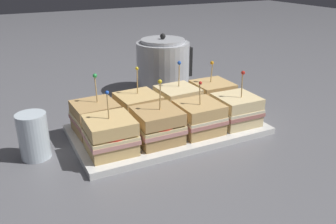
{
  "coord_description": "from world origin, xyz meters",
  "views": [
    {
      "loc": [
        -0.41,
        -0.81,
        0.44
      ],
      "look_at": [
        0.0,
        0.0,
        0.06
      ],
      "focal_mm": 38.0,
      "sensor_mm": 36.0,
      "label": 1
    }
  ],
  "objects_px": {
    "sandwich_front_far_right": "(236,110)",
    "sandwich_back_center_left": "(138,109)",
    "sandwich_front_center_left": "(157,126)",
    "sandwich_back_far_left": "(95,117)",
    "drinking_glass": "(34,136)",
    "serving_platter": "(168,130)",
    "sandwich_front_center_right": "(199,117)",
    "sandwich_front_far_left": "(110,135)",
    "kettle_steel": "(163,66)",
    "sandwich_back_far_right": "(212,96)",
    "sandwich_back_center_right": "(178,101)"
  },
  "relations": [
    {
      "from": "sandwich_front_far_left",
      "to": "sandwich_back_center_left",
      "type": "bearing_deg",
      "value": 45.44
    },
    {
      "from": "sandwich_front_far_left",
      "to": "sandwich_back_center_right",
      "type": "height_order",
      "value": "sandwich_back_center_right"
    },
    {
      "from": "sandwich_front_far_left",
      "to": "sandwich_front_center_right",
      "type": "relative_size",
      "value": 1.07
    },
    {
      "from": "sandwich_front_center_left",
      "to": "sandwich_back_far_left",
      "type": "height_order",
      "value": "sandwich_front_center_left"
    },
    {
      "from": "sandwich_front_far_right",
      "to": "sandwich_back_center_right",
      "type": "xyz_separation_m",
      "value": [
        -0.12,
        0.13,
        0.0
      ]
    },
    {
      "from": "sandwich_front_center_left",
      "to": "sandwich_front_far_right",
      "type": "distance_m",
      "value": 0.25
    },
    {
      "from": "serving_platter",
      "to": "sandwich_front_far_right",
      "type": "distance_m",
      "value": 0.2
    },
    {
      "from": "sandwich_front_far_left",
      "to": "sandwich_back_far_right",
      "type": "distance_m",
      "value": 0.39
    },
    {
      "from": "sandwich_front_center_left",
      "to": "kettle_steel",
      "type": "bearing_deg",
      "value": 62.18
    },
    {
      "from": "sandwich_front_center_right",
      "to": "kettle_steel",
      "type": "xyz_separation_m",
      "value": [
        0.08,
        0.39,
        0.04
      ]
    },
    {
      "from": "sandwich_front_far_right",
      "to": "drinking_glass",
      "type": "height_order",
      "value": "sandwich_front_far_right"
    },
    {
      "from": "serving_platter",
      "to": "drinking_glass",
      "type": "distance_m",
      "value": 0.36
    },
    {
      "from": "sandwich_front_center_right",
      "to": "sandwich_front_far_right",
      "type": "height_order",
      "value": "sandwich_front_far_right"
    },
    {
      "from": "sandwich_back_center_left",
      "to": "drinking_glass",
      "type": "bearing_deg",
      "value": -171.98
    },
    {
      "from": "sandwich_front_far_right",
      "to": "sandwich_back_far_left",
      "type": "relative_size",
      "value": 0.98
    },
    {
      "from": "sandwich_front_far_left",
      "to": "sandwich_front_center_left",
      "type": "bearing_deg",
      "value": -0.16
    },
    {
      "from": "sandwich_front_far_left",
      "to": "kettle_steel",
      "type": "bearing_deg",
      "value": 49.68
    },
    {
      "from": "sandwich_front_center_right",
      "to": "kettle_steel",
      "type": "height_order",
      "value": "kettle_steel"
    },
    {
      "from": "sandwich_front_center_right",
      "to": "sandwich_back_far_left",
      "type": "xyz_separation_m",
      "value": [
        -0.25,
        0.13,
        0.0
      ]
    },
    {
      "from": "sandwich_back_far_left",
      "to": "drinking_glass",
      "type": "bearing_deg",
      "value": -165.52
    },
    {
      "from": "sandwich_back_far_right",
      "to": "sandwich_back_center_left",
      "type": "bearing_deg",
      "value": -179.94
    },
    {
      "from": "sandwich_front_center_left",
      "to": "sandwich_back_center_left",
      "type": "bearing_deg",
      "value": 90.79
    },
    {
      "from": "sandwich_back_center_right",
      "to": "drinking_glass",
      "type": "height_order",
      "value": "sandwich_back_center_right"
    },
    {
      "from": "sandwich_front_center_right",
      "to": "sandwich_back_far_left",
      "type": "bearing_deg",
      "value": 153.22
    },
    {
      "from": "sandwich_back_far_left",
      "to": "drinking_glass",
      "type": "relative_size",
      "value": 1.39
    },
    {
      "from": "sandwich_front_far_left",
      "to": "sandwich_front_center_left",
      "type": "distance_m",
      "value": 0.13
    },
    {
      "from": "serving_platter",
      "to": "sandwich_front_center_left",
      "type": "relative_size",
      "value": 3.2
    },
    {
      "from": "sandwich_front_far_left",
      "to": "kettle_steel",
      "type": "height_order",
      "value": "kettle_steel"
    },
    {
      "from": "sandwich_back_center_left",
      "to": "kettle_steel",
      "type": "bearing_deg",
      "value": 51.89
    },
    {
      "from": "serving_platter",
      "to": "sandwich_back_far_right",
      "type": "distance_m",
      "value": 0.2
    },
    {
      "from": "serving_platter",
      "to": "sandwich_front_far_left",
      "type": "bearing_deg",
      "value": -161.38
    },
    {
      "from": "sandwich_back_center_left",
      "to": "drinking_glass",
      "type": "xyz_separation_m",
      "value": [
        -0.29,
        -0.04,
        -0.0
      ]
    },
    {
      "from": "sandwich_front_far_right",
      "to": "kettle_steel",
      "type": "distance_m",
      "value": 0.39
    },
    {
      "from": "sandwich_front_far_right",
      "to": "sandwich_back_center_left",
      "type": "bearing_deg",
      "value": 153.37
    },
    {
      "from": "serving_platter",
      "to": "sandwich_back_far_left",
      "type": "height_order",
      "value": "sandwich_back_far_left"
    },
    {
      "from": "sandwich_front_far_left",
      "to": "sandwich_front_center_right",
      "type": "height_order",
      "value": "sandwich_front_far_left"
    },
    {
      "from": "sandwich_front_far_right",
      "to": "sandwich_back_center_left",
      "type": "xyz_separation_m",
      "value": [
        -0.25,
        0.13,
        0.0
      ]
    },
    {
      "from": "sandwich_front_far_left",
      "to": "drinking_glass",
      "type": "height_order",
      "value": "sandwich_front_far_left"
    },
    {
      "from": "sandwich_back_center_left",
      "to": "sandwich_back_center_right",
      "type": "relative_size",
      "value": 1.0
    },
    {
      "from": "serving_platter",
      "to": "sandwich_front_center_right",
      "type": "height_order",
      "value": "sandwich_front_center_right"
    },
    {
      "from": "serving_platter",
      "to": "sandwich_back_center_right",
      "type": "relative_size",
      "value": 3.24
    },
    {
      "from": "sandwich_back_center_right",
      "to": "serving_platter",
      "type": "bearing_deg",
      "value": -134.75
    },
    {
      "from": "sandwich_back_center_left",
      "to": "kettle_steel",
      "type": "relative_size",
      "value": 0.76
    },
    {
      "from": "serving_platter",
      "to": "sandwich_front_far_right",
      "type": "relative_size",
      "value": 3.35
    },
    {
      "from": "serving_platter",
      "to": "sandwich_front_center_right",
      "type": "relative_size",
      "value": 3.63
    },
    {
      "from": "sandwich_front_center_left",
      "to": "sandwich_back_far_right",
      "type": "relative_size",
      "value": 1.08
    },
    {
      "from": "sandwich_front_center_left",
      "to": "sandwich_back_far_left",
      "type": "bearing_deg",
      "value": 134.65
    },
    {
      "from": "sandwich_back_far_right",
      "to": "drinking_glass",
      "type": "relative_size",
      "value": 1.33
    },
    {
      "from": "serving_platter",
      "to": "sandwich_back_far_left",
      "type": "bearing_deg",
      "value": 161.24
    },
    {
      "from": "sandwich_back_center_left",
      "to": "sandwich_back_center_right",
      "type": "bearing_deg",
      "value": 1.7
    }
  ]
}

